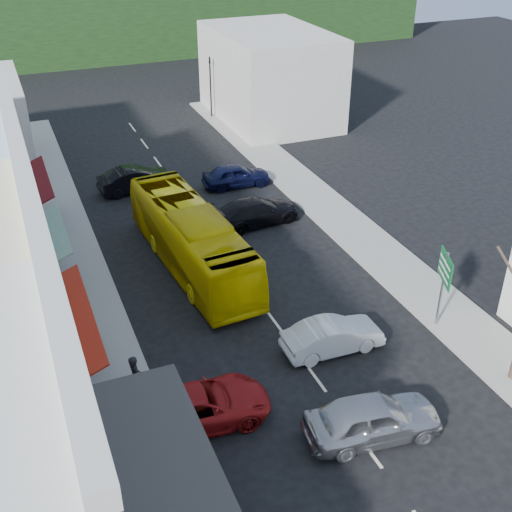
{
  "coord_description": "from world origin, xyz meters",
  "views": [
    {
      "loc": [
        -9.53,
        -17.25,
        16.92
      ],
      "look_at": [
        0.0,
        6.0,
        2.2
      ],
      "focal_mm": 45.0,
      "sensor_mm": 36.0,
      "label": 1
    }
  ],
  "objects_px": {
    "car_silver": "(372,421)",
    "pedestrian_left": "(136,378)",
    "bus": "(191,240)",
    "direction_sign": "(441,291)",
    "car_red": "(199,406)",
    "traffic_signal": "(211,88)",
    "car_white": "(333,336)"
  },
  "relations": [
    {
      "from": "bus",
      "to": "traffic_signal",
      "type": "distance_m",
      "value": 23.66
    },
    {
      "from": "direction_sign",
      "to": "car_white",
      "type": "bearing_deg",
      "value": -162.08
    },
    {
      "from": "bus",
      "to": "car_white",
      "type": "distance_m",
      "value": 9.3
    },
    {
      "from": "car_white",
      "to": "traffic_signal",
      "type": "relative_size",
      "value": 0.88
    },
    {
      "from": "car_red",
      "to": "traffic_signal",
      "type": "height_order",
      "value": "traffic_signal"
    },
    {
      "from": "car_silver",
      "to": "traffic_signal",
      "type": "relative_size",
      "value": 0.88
    },
    {
      "from": "car_white",
      "to": "direction_sign",
      "type": "bearing_deg",
      "value": -92.42
    },
    {
      "from": "car_red",
      "to": "car_white",
      "type": "bearing_deg",
      "value": -70.62
    },
    {
      "from": "direction_sign",
      "to": "traffic_signal",
      "type": "xyz_separation_m",
      "value": [
        0.2,
        30.98,
        0.62
      ]
    },
    {
      "from": "car_white",
      "to": "pedestrian_left",
      "type": "relative_size",
      "value": 2.59
    },
    {
      "from": "car_silver",
      "to": "traffic_signal",
      "type": "height_order",
      "value": "traffic_signal"
    },
    {
      "from": "bus",
      "to": "direction_sign",
      "type": "xyz_separation_m",
      "value": [
        8.33,
        -8.93,
        0.32
      ]
    },
    {
      "from": "car_white",
      "to": "car_red",
      "type": "distance_m",
      "value": 6.62
    },
    {
      "from": "bus",
      "to": "car_silver",
      "type": "bearing_deg",
      "value": -84.34
    },
    {
      "from": "bus",
      "to": "pedestrian_left",
      "type": "distance_m",
      "value": 9.75
    },
    {
      "from": "pedestrian_left",
      "to": "direction_sign",
      "type": "bearing_deg",
      "value": -104.58
    },
    {
      "from": "bus",
      "to": "pedestrian_left",
      "type": "xyz_separation_m",
      "value": [
        -4.83,
        -8.46,
        -0.55
      ]
    },
    {
      "from": "car_silver",
      "to": "car_red",
      "type": "relative_size",
      "value": 0.96
    },
    {
      "from": "bus",
      "to": "car_white",
      "type": "bearing_deg",
      "value": -73.09
    },
    {
      "from": "car_red",
      "to": "pedestrian_left",
      "type": "distance_m",
      "value": 2.71
    },
    {
      "from": "car_silver",
      "to": "car_red",
      "type": "xyz_separation_m",
      "value": [
        -5.37,
        2.96,
        0.0
      ]
    },
    {
      "from": "car_white",
      "to": "car_red",
      "type": "xyz_separation_m",
      "value": [
        -6.37,
        -1.82,
        0.0
      ]
    },
    {
      "from": "traffic_signal",
      "to": "car_silver",
      "type": "bearing_deg",
      "value": 96.42
    },
    {
      "from": "car_red",
      "to": "direction_sign",
      "type": "relative_size",
      "value": 1.23
    },
    {
      "from": "car_white",
      "to": "pedestrian_left",
      "type": "xyz_separation_m",
      "value": [
        -8.18,
        0.18,
        0.3
      ]
    },
    {
      "from": "direction_sign",
      "to": "traffic_signal",
      "type": "bearing_deg",
      "value": 110.96
    },
    {
      "from": "car_silver",
      "to": "pedestrian_left",
      "type": "height_order",
      "value": "pedestrian_left"
    },
    {
      "from": "car_red",
      "to": "direction_sign",
      "type": "bearing_deg",
      "value": -78.92
    },
    {
      "from": "car_red",
      "to": "pedestrian_left",
      "type": "relative_size",
      "value": 2.71
    },
    {
      "from": "direction_sign",
      "to": "bus",
      "type": "bearing_deg",
      "value": 154.34
    },
    {
      "from": "car_red",
      "to": "traffic_signal",
      "type": "xyz_separation_m",
      "value": [
        11.55,
        32.5,
        1.79
      ]
    },
    {
      "from": "bus",
      "to": "car_white",
      "type": "height_order",
      "value": "bus"
    }
  ]
}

